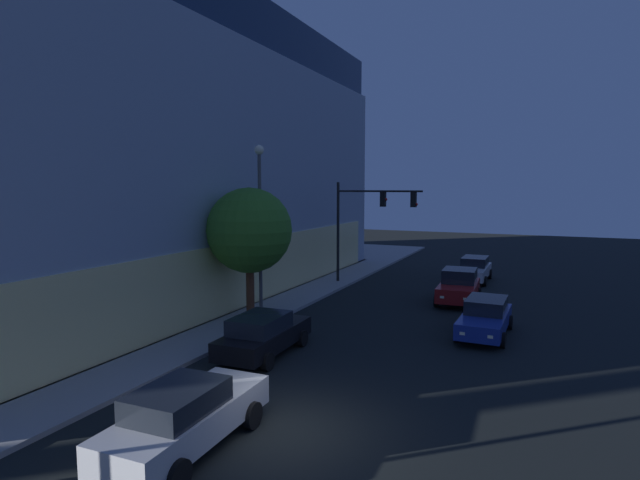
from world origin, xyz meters
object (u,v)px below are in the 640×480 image
Objects in this scene: car_black at (263,334)px; traffic_light_far_corner at (369,213)px; car_red at (459,286)px; modern_building at (97,156)px; street_lamp_sidewalk at (260,210)px; car_silver at (186,416)px; car_blue at (485,317)px; sidewalk_tree at (249,231)px; car_white at (474,269)px.

traffic_light_far_corner is at bearing 3.20° from car_black.
modern_building is at bearing 102.86° from car_red.
modern_building is 4.40× the size of street_lamp_sidewalk.
traffic_light_far_corner is 1.31× the size of car_silver.
street_lamp_sidewalk is at bearing -101.39° from modern_building.
sidewalk_tree is at bearing 101.94° from car_blue.
car_red is at bearing -23.92° from car_black.
street_lamp_sidewalk is at bearing 169.10° from traffic_light_far_corner.
car_red is (7.35, -7.90, -4.25)m from street_lamp_sidewalk.
modern_building is at bearing 65.96° from car_black.
traffic_light_far_corner is at bearing 7.12° from car_silver.
car_blue is (2.15, -10.18, -3.44)m from sidewalk_tree.
sidewalk_tree is at bearing 37.43° from car_black.
street_lamp_sidewalk is (-2.60, -12.91, -2.90)m from modern_building.
modern_building is 7.33× the size of car_white.
car_black is (-4.36, -2.70, -4.34)m from street_lamp_sidewalk.
modern_building is 5.50× the size of traffic_light_far_corner.
car_blue is at bearing -160.72° from car_red.
car_black is 12.81m from car_red.
car_red is (5.61, 1.96, 0.12)m from car_blue.
street_lamp_sidewalk is 1.64× the size of car_silver.
street_lamp_sidewalk is 11.59m from car_red.
car_blue is (1.74, -9.86, -4.37)m from street_lamp_sidewalk.
modern_building reaches higher than traffic_light_far_corner.
modern_building is 7.21× the size of car_silver.
car_silver is 18.65m from car_red.
car_black is at bearing 15.28° from car_silver.
car_red is at bearing -47.06° from street_lamp_sidewalk.
sidewalk_tree is 12.11m from car_silver.
sidewalk_tree is 1.27× the size of car_white.
car_white is at bearing -60.75° from modern_building.
modern_building is 13.49m from sidewalk_tree.
traffic_light_far_corner is (7.30, -14.81, -3.42)m from modern_building.
street_lamp_sidewalk is at bearing 31.79° from car_black.
modern_building is 18.56m from car_black.
car_white is (14.62, -8.14, -3.40)m from sidewalk_tree.
sidewalk_tree is 1.29× the size of car_black.
modern_building is 22.50m from car_red.
sidewalk_tree is (-3.01, -12.58, -3.83)m from modern_building.
car_silver is (-10.99, -4.51, -4.29)m from street_lamp_sidewalk.
car_red is at bearing -113.04° from traffic_light_far_corner.
car_red is (7.76, -8.22, -3.32)m from sidewalk_tree.
traffic_light_far_corner is 1.05× the size of sidewalk_tree.
street_lamp_sidewalk is at bearing 151.16° from car_white.
sidewalk_tree reaches higher than car_black.
traffic_light_far_corner reaches higher than car_white.
traffic_light_far_corner reaches higher than car_black.
modern_building is at bearing 78.61° from street_lamp_sidewalk.
car_red is (11.71, -5.19, 0.09)m from car_black.
modern_building reaches higher than car_white.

